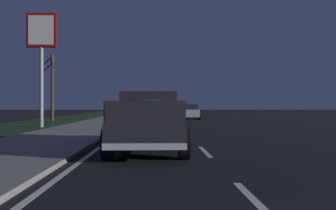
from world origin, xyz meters
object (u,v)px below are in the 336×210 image
at_px(pickup_truck, 148,119).
at_px(bare_tree_far, 52,86).
at_px(gas_price_sign, 41,41).
at_px(sedan_silver, 188,111).
at_px(sedan_black, 185,110).

distance_m(pickup_truck, bare_tree_far, 22.40).
bearing_deg(gas_price_sign, pickup_truck, -147.57).
relative_size(sedan_silver, gas_price_sign, 0.60).
bearing_deg(pickup_truck, sedan_silver, -8.40).
distance_m(gas_price_sign, bare_tree_far, 9.51).
relative_size(pickup_truck, sedan_silver, 1.23).
xyz_separation_m(sedan_black, bare_tree_far, (-9.18, 12.81, 2.39)).
height_order(sedan_silver, gas_price_sign, gas_price_sign).
relative_size(gas_price_sign, bare_tree_far, 1.23).
bearing_deg(sedan_silver, gas_price_sign, 137.60).
distance_m(sedan_black, gas_price_sign, 21.61).
relative_size(sedan_black, gas_price_sign, 0.60).
height_order(pickup_truck, sedan_silver, pickup_truck).
xyz_separation_m(sedan_black, sedan_silver, (-6.60, 0.16, 0.00)).
bearing_deg(sedan_black, pickup_truck, 173.14).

